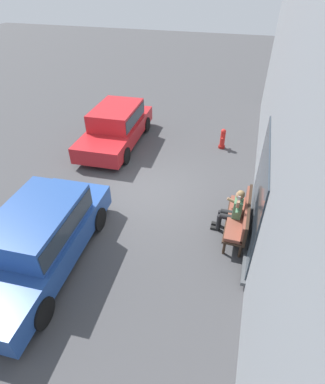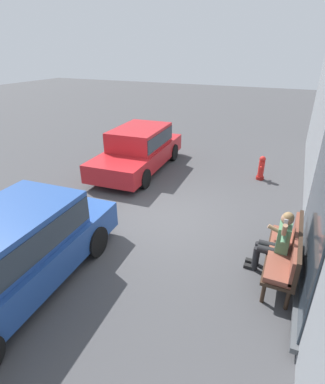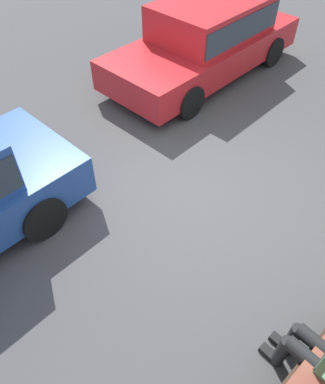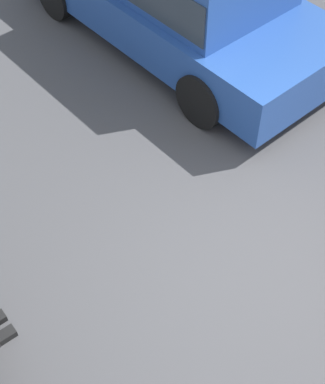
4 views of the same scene
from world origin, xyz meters
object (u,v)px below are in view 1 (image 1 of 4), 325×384
(parked_car_mid, at_px, (39,235))
(fire_hydrant, at_px, (223,139))
(person_on_phone, at_px, (233,210))
(bench, at_px, (241,217))
(parked_car_near, at_px, (116,124))

(parked_car_mid, xyz_separation_m, fire_hydrant, (-6.96, 3.37, -0.43))
(person_on_phone, height_order, fire_hydrant, person_on_phone)
(bench, xyz_separation_m, fire_hydrant, (-4.70, -1.07, -0.20))
(bench, relative_size, parked_car_near, 0.40)
(bench, distance_m, parked_car_near, 6.53)
(parked_car_near, bearing_deg, person_on_phone, 52.15)
(parked_car_mid, distance_m, fire_hydrant, 7.74)
(bench, bearing_deg, person_on_phone, -104.28)
(person_on_phone, bearing_deg, parked_car_near, -127.85)
(person_on_phone, relative_size, parked_car_near, 0.30)
(parked_car_near, bearing_deg, parked_car_mid, 7.10)
(bench, height_order, parked_car_mid, parked_car_mid)
(parked_car_near, bearing_deg, bench, 52.96)
(parked_car_near, relative_size, parked_car_mid, 0.98)
(parked_car_near, distance_m, parked_car_mid, 6.24)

